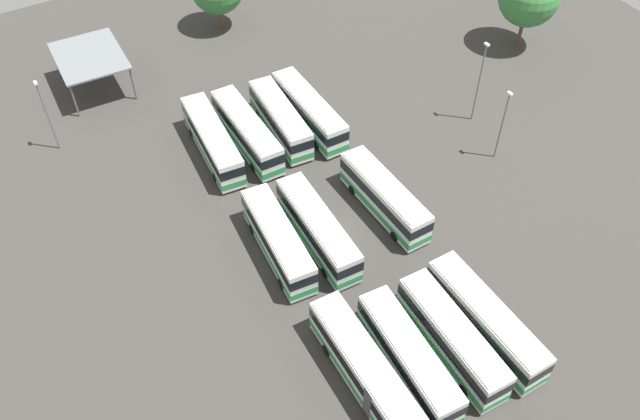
% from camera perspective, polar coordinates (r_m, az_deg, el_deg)
% --- Properties ---
extents(ground_plane, '(107.00, 107.00, 0.00)m').
position_cam_1_polar(ground_plane, '(59.41, 1.20, -2.05)').
color(ground_plane, '#383533').
extents(bus_row0_slot0, '(11.67, 2.56, 3.62)m').
position_cam_1_polar(bus_row0_slot0, '(53.04, 13.92, -9.09)').
color(bus_row0_slot0, silver).
rests_on(bus_row0_slot0, ground_plane).
extents(bus_row0_slot1, '(11.10, 2.88, 3.62)m').
position_cam_1_polar(bus_row0_slot1, '(51.61, 11.18, -10.64)').
color(bus_row0_slot1, silver).
rests_on(bus_row0_slot1, ground_plane).
extents(bus_row0_slot2, '(11.09, 3.26, 3.62)m').
position_cam_1_polar(bus_row0_slot2, '(50.20, 7.56, -12.35)').
color(bus_row0_slot2, silver).
rests_on(bus_row0_slot2, ground_plane).
extents(bus_row0_slot3, '(13.78, 2.88, 3.62)m').
position_cam_1_polar(bus_row0_slot3, '(49.05, 4.36, -14.16)').
color(bus_row0_slot3, silver).
rests_on(bus_row0_slot3, ground_plane).
extents(bus_row1_slot0, '(10.93, 2.66, 3.62)m').
position_cam_1_polar(bus_row1_slot0, '(60.15, 5.52, 1.13)').
color(bus_row1_slot0, silver).
rests_on(bus_row1_slot0, ground_plane).
extents(bus_row1_slot2, '(11.38, 3.03, 3.62)m').
position_cam_1_polar(bus_row1_slot2, '(57.22, -0.19, -1.64)').
color(bus_row1_slot2, silver).
rests_on(bus_row1_slot2, ground_plane).
extents(bus_row1_slot3, '(10.94, 3.49, 3.62)m').
position_cam_1_polar(bus_row1_slot3, '(56.49, -3.59, -2.61)').
color(bus_row1_slot3, silver).
rests_on(bus_row1_slot3, ground_plane).
extents(bus_row2_slot0, '(11.68, 2.67, 3.62)m').
position_cam_1_polar(bus_row2_slot0, '(69.06, -0.93, 8.45)').
color(bus_row2_slot0, silver).
rests_on(bus_row2_slot0, ground_plane).
extents(bus_row2_slot1, '(10.86, 3.37, 3.62)m').
position_cam_1_polar(bus_row2_slot1, '(68.12, -3.39, 7.73)').
color(bus_row2_slot1, silver).
rests_on(bus_row2_slot1, ground_plane).
extents(bus_row2_slot2, '(11.69, 2.70, 3.62)m').
position_cam_1_polar(bus_row2_slot2, '(66.92, -6.24, 6.68)').
color(bus_row2_slot2, silver).
rests_on(bus_row2_slot2, ground_plane).
extents(bus_row2_slot3, '(11.85, 3.54, 3.62)m').
position_cam_1_polar(bus_row2_slot3, '(66.32, -9.15, 5.87)').
color(bus_row2_slot3, silver).
rests_on(bus_row2_slot3, ground_plane).
extents(maintenance_shelter, '(9.09, 7.22, 4.16)m').
position_cam_1_polar(maintenance_shelter, '(77.29, -19.09, 12.24)').
color(maintenance_shelter, slate).
rests_on(maintenance_shelter, ground_plane).
extents(lamp_post_by_building, '(0.56, 0.28, 8.07)m').
position_cam_1_polar(lamp_post_by_building, '(69.80, -22.27, 7.65)').
color(lamp_post_by_building, slate).
rests_on(lamp_post_by_building, ground_plane).
extents(lamp_post_near_entrance, '(0.56, 0.28, 7.79)m').
position_cam_1_polar(lamp_post_near_entrance, '(66.11, 15.31, 7.20)').
color(lamp_post_near_entrance, slate).
rests_on(lamp_post_near_entrance, ground_plane).
extents(lamp_post_mid_lot, '(0.56, 0.28, 9.16)m').
position_cam_1_polar(lamp_post_mid_lot, '(69.93, 13.45, 10.77)').
color(lamp_post_mid_lot, slate).
rests_on(lamp_post_mid_lot, ground_plane).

